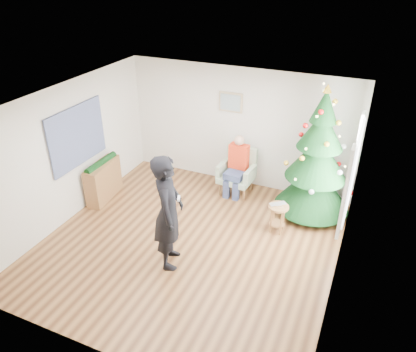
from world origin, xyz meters
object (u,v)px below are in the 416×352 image
at_px(christmas_tree, 317,159).
at_px(stool, 277,218).
at_px(armchair, 237,176).
at_px(console, 103,181).
at_px(standing_man, 168,212).

relative_size(christmas_tree, stool, 4.70).
height_order(christmas_tree, armchair, christmas_tree).
distance_m(christmas_tree, console, 4.35).
distance_m(christmas_tree, stool, 1.35).
xyz_separation_m(stool, armchair, (-1.19, 1.08, 0.07)).
bearing_deg(stool, christmas_tree, 63.60).
distance_m(christmas_tree, standing_man, 3.08).
bearing_deg(armchair, christmas_tree, -1.97).
height_order(standing_man, console, standing_man).
relative_size(armchair, console, 0.98).
bearing_deg(christmas_tree, stool, -116.40).
bearing_deg(standing_man, console, 39.59).
bearing_deg(standing_man, christmas_tree, -58.59).
bearing_deg(armchair, standing_man, -90.74).
bearing_deg(christmas_tree, armchair, 173.91).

